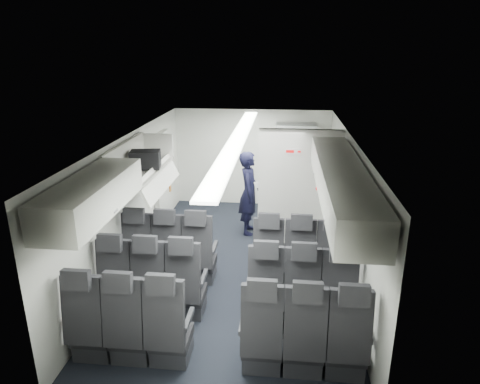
% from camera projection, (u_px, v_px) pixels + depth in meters
% --- Properties ---
extents(cabin_shell, '(3.41, 6.01, 2.16)m').
position_uv_depth(cabin_shell, '(237.00, 202.00, 6.68)').
color(cabin_shell, black).
rests_on(cabin_shell, ground).
extents(seat_row_front, '(3.33, 0.56, 1.24)m').
position_uv_depth(seat_row_front, '(234.00, 259.00, 6.41)').
color(seat_row_front, '#242427').
rests_on(seat_row_front, cabin_shell).
extents(seat_row_mid, '(3.33, 0.56, 1.24)m').
position_uv_depth(seat_row_mid, '(226.00, 291.00, 5.56)').
color(seat_row_mid, '#242427').
rests_on(seat_row_mid, cabin_shell).
extents(seat_row_rear, '(3.33, 0.56, 1.24)m').
position_uv_depth(seat_row_rear, '(215.00, 335.00, 4.71)').
color(seat_row_rear, '#242427').
rests_on(seat_row_rear, cabin_shell).
extents(overhead_bin_left_rear, '(0.53, 1.80, 0.40)m').
position_uv_depth(overhead_bin_left_rear, '(91.00, 197.00, 4.69)').
color(overhead_bin_left_rear, silver).
rests_on(overhead_bin_left_rear, cabin_shell).
extents(overhead_bin_left_front_open, '(0.64, 1.70, 0.72)m').
position_uv_depth(overhead_bin_left_front_open, '(140.00, 166.00, 6.39)').
color(overhead_bin_left_front_open, '#9E9E93').
rests_on(overhead_bin_left_front_open, cabin_shell).
extents(overhead_bin_right_rear, '(0.53, 1.80, 0.40)m').
position_uv_depth(overhead_bin_right_rear, '(351.00, 206.00, 4.42)').
color(overhead_bin_right_rear, silver).
rests_on(overhead_bin_right_rear, cabin_shell).
extents(overhead_bin_right_front, '(0.53, 1.70, 0.40)m').
position_uv_depth(overhead_bin_right_front, '(333.00, 163.00, 6.07)').
color(overhead_bin_right_front, silver).
rests_on(overhead_bin_right_front, cabin_shell).
extents(bulkhead_partition, '(1.40, 0.15, 2.13)m').
position_uv_depth(bulkhead_partition, '(299.00, 191.00, 7.35)').
color(bulkhead_partition, silver).
rests_on(bulkhead_partition, cabin_shell).
extents(galley_unit, '(0.85, 0.52, 1.90)m').
position_uv_depth(galley_unit, '(295.00, 168.00, 9.21)').
color(galley_unit, '#939399').
rests_on(galley_unit, cabin_shell).
extents(boarding_door, '(0.12, 1.27, 1.86)m').
position_uv_depth(boarding_door, '(163.00, 180.00, 8.35)').
color(boarding_door, silver).
rests_on(boarding_door, cabin_shell).
extents(flight_attendant, '(0.39, 0.59, 1.60)m').
position_uv_depth(flight_attendant, '(249.00, 193.00, 8.08)').
color(flight_attendant, black).
rests_on(flight_attendant, ground).
extents(carry_on_bag, '(0.48, 0.37, 0.26)m').
position_uv_depth(carry_on_bag, '(145.00, 159.00, 6.38)').
color(carry_on_bag, black).
rests_on(carry_on_bag, overhead_bin_left_front_open).
extents(papers, '(0.18, 0.07, 0.13)m').
position_uv_depth(papers, '(259.00, 184.00, 7.95)').
color(papers, white).
rests_on(papers, flight_attendant).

